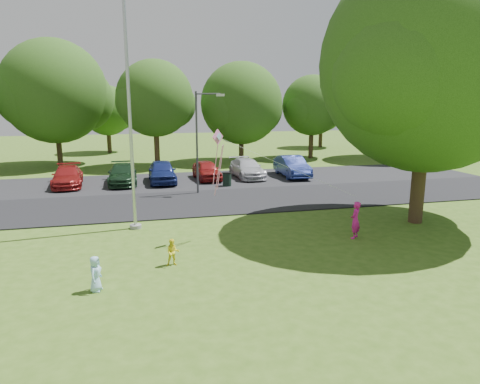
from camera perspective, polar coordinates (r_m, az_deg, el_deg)
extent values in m
plane|color=#375B17|center=(14.92, 0.13, -9.37)|extent=(120.00, 120.00, 0.00)
cube|color=black|center=(23.36, -5.19, -1.38)|extent=(60.00, 6.00, 0.06)
cube|color=black|center=(29.67, -7.10, 1.48)|extent=(42.00, 7.00, 0.06)
cylinder|color=#B7BABF|center=(18.48, -14.52, 10.30)|extent=(0.14, 0.14, 10.00)
cylinder|color=gray|center=(19.24, -13.74, -4.49)|extent=(0.50, 0.50, 0.16)
cylinder|color=#3F3F44|center=(25.20, -5.76, 6.43)|extent=(0.12, 0.12, 5.98)
cylinder|color=#3F3F44|center=(25.00, -4.28, 12.93)|extent=(1.37, 0.45, 0.08)
cube|color=silver|center=(24.94, -2.64, 12.79)|extent=(0.49, 0.33, 0.14)
cylinder|color=black|center=(27.53, -1.75, 1.62)|extent=(0.56, 0.56, 0.89)
cylinder|color=black|center=(27.45, -1.76, 2.59)|extent=(0.60, 0.60, 0.05)
cylinder|color=#332316|center=(20.83, 22.69, 1.25)|extent=(0.62, 0.62, 3.75)
sphere|color=#1F4011|center=(20.57, 23.88, 15.38)|extent=(9.26, 9.26, 9.26)
sphere|color=#1F4011|center=(22.55, 26.59, 12.99)|extent=(6.02, 6.02, 6.02)
sphere|color=#1F4011|center=(18.52, 21.29, 14.61)|extent=(5.56, 5.56, 5.56)
sphere|color=#1F4011|center=(18.40, 19.78, 14.19)|extent=(4.81, 4.81, 4.81)
cylinder|color=#332316|center=(39.40, -22.97, 5.54)|extent=(0.44, 0.44, 3.19)
sphere|color=#1F4011|center=(39.22, -23.53, 12.18)|extent=(8.50, 8.50, 8.50)
sphere|color=#1F4011|center=(39.80, -20.49, 11.48)|extent=(5.53, 5.53, 5.53)
sphere|color=#1F4011|center=(38.48, -26.28, 11.33)|extent=(5.10, 5.10, 5.10)
cylinder|color=#332316|center=(36.61, -11.03, 6.03)|extent=(0.44, 0.44, 3.43)
sphere|color=#1F4011|center=(36.42, -11.28, 12.15)|extent=(6.27, 6.27, 6.27)
sphere|color=#1F4011|center=(37.14, -9.09, 11.50)|extent=(4.07, 4.07, 4.07)
sphere|color=#1F4011|center=(35.60, -13.26, 11.56)|extent=(3.76, 3.76, 3.76)
cylinder|color=#332316|center=(39.01, 0.18, 6.05)|extent=(0.44, 0.44, 2.66)
sphere|color=#1F4011|center=(38.79, 0.18, 11.74)|extent=(7.27, 7.27, 7.27)
sphere|color=#1F4011|center=(39.92, 2.24, 10.96)|extent=(4.72, 4.72, 4.72)
sphere|color=#1F4011|center=(37.58, -1.67, 11.17)|extent=(4.36, 4.36, 4.36)
cylinder|color=#332316|center=(41.93, 9.44, 6.56)|extent=(0.44, 0.44, 3.02)
sphere|color=#1F4011|center=(41.75, 9.61, 11.33)|extent=(5.67, 5.67, 5.67)
sphere|color=#1F4011|center=(42.79, 10.88, 10.73)|extent=(3.68, 3.68, 3.68)
sphere|color=#1F4011|center=(40.66, 8.50, 10.95)|extent=(3.40, 3.40, 3.40)
cylinder|color=#332316|center=(43.92, 21.53, 6.39)|extent=(0.44, 0.44, 3.42)
sphere|color=#1F4011|center=(43.77, 22.02, 12.62)|extent=(8.77, 8.77, 8.77)
sphere|color=#1F4011|center=(45.63, 23.36, 11.63)|extent=(5.70, 5.70, 5.70)
sphere|color=#1F4011|center=(41.86, 20.86, 12.17)|extent=(5.26, 5.26, 5.26)
cylinder|color=#332316|center=(52.02, 27.32, 6.38)|extent=(0.44, 0.44, 2.92)
sphere|color=#1F4011|center=(51.86, 27.75, 10.76)|extent=(7.24, 7.24, 7.24)
sphere|color=#1F4011|center=(53.49, 28.51, 10.10)|extent=(4.70, 4.70, 4.70)
sphere|color=#1F4011|center=(50.24, 27.13, 10.40)|extent=(4.34, 4.34, 4.34)
cylinder|color=#332316|center=(63.85, 26.82, 7.11)|extent=(0.44, 0.44, 2.60)
sphere|color=#1F4011|center=(63.72, 27.09, 9.89)|extent=(5.20, 5.20, 5.20)
sphere|color=#1F4011|center=(64.88, 27.55, 9.52)|extent=(3.38, 3.38, 3.38)
sphere|color=#1F4011|center=(62.56, 26.72, 9.67)|extent=(3.12, 3.12, 3.12)
cylinder|color=#332316|center=(47.73, -17.05, 6.60)|extent=(0.44, 0.44, 2.60)
sphere|color=#1F4011|center=(47.56, -17.29, 10.34)|extent=(5.20, 5.20, 5.20)
sphere|color=#1F4011|center=(48.04, -15.81, 9.97)|extent=(3.38, 3.38, 3.38)
sphere|color=#1F4011|center=(46.99, -18.60, 9.92)|extent=(3.12, 3.12, 3.12)
cylinder|color=#332316|center=(51.76, 10.69, 7.31)|extent=(0.44, 0.44, 2.60)
sphere|color=#1F4011|center=(51.61, 10.83, 10.76)|extent=(5.20, 5.20, 5.20)
sphere|color=#1F4011|center=(52.58, 11.75, 10.32)|extent=(3.38, 3.38, 3.38)
sphere|color=#1F4011|center=(50.59, 10.03, 10.48)|extent=(3.12, 3.12, 3.12)
imported|color=maroon|center=(29.54, -22.01, 1.95)|extent=(2.11, 4.52, 1.28)
imported|color=black|center=(29.19, -15.39, 2.31)|extent=(1.85, 4.48, 1.30)
imported|color=navy|center=(29.13, -10.35, 2.71)|extent=(1.75, 4.33, 1.47)
imported|color=maroon|center=(29.82, -4.46, 2.92)|extent=(1.79, 3.92, 1.30)
imported|color=silver|center=(30.57, 0.95, 3.18)|extent=(2.02, 4.54, 1.29)
imported|color=navy|center=(31.12, 6.95, 3.42)|extent=(1.71, 4.54, 1.48)
imported|color=#D61C8C|center=(17.82, 15.12, -3.63)|extent=(0.65, 0.64, 1.52)
imported|color=yellow|center=(14.68, -8.95, -7.95)|extent=(0.46, 0.36, 0.93)
imported|color=#9CCEEF|center=(13.32, -18.72, -10.29)|extent=(0.48, 0.60, 1.07)
cube|color=pink|center=(16.41, -2.99, 7.34)|extent=(0.49, 0.41, 0.60)
cube|color=#8CC6E5|center=(16.39, -2.80, 7.41)|extent=(0.24, 0.21, 0.29)
cylinder|color=white|center=(16.74, 6.51, 3.27)|extent=(5.39, 1.11, 2.39)
cylinder|color=pink|center=(16.51, -3.29, 3.68)|extent=(0.20, 0.25, 1.60)
cylinder|color=pink|center=(16.62, -2.64, 3.30)|extent=(0.22, 0.42, 1.82)
cylinder|color=pink|center=(16.49, -2.89, 2.79)|extent=(0.24, 0.61, 2.03)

